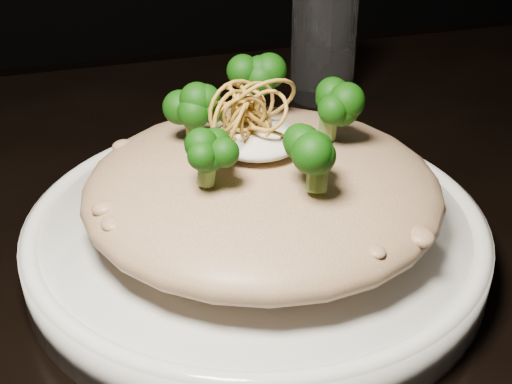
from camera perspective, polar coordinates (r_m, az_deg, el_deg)
The scene contains 7 objects.
table at distance 0.61m, azimuth 7.93°, elevation -8.83°, with size 1.10×0.80×0.75m.
plate at distance 0.51m, azimuth 0.00°, elevation -3.69°, with size 0.32×0.32×0.03m, color white.
risotto at distance 0.48m, azimuth 0.52°, elevation 0.33°, with size 0.24×0.24×0.05m, color brown.
broccoli at distance 0.46m, azimuth 0.42°, elevation 6.53°, with size 0.16×0.16×0.06m, color black, non-canonical shape.
cheese at distance 0.47m, azimuth 0.10°, elevation 4.29°, with size 0.06×0.06×0.02m, color silver.
shallots at distance 0.46m, azimuth -0.38°, elevation 7.47°, with size 0.06×0.06×0.04m, color #8C611D, non-canonical shape.
drinking_glass at distance 0.76m, azimuth 5.42°, elevation 11.79°, with size 0.07×0.07×0.12m, color silver.
Camera 1 is at (-0.21, -0.43, 1.06)m, focal length 50.00 mm.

